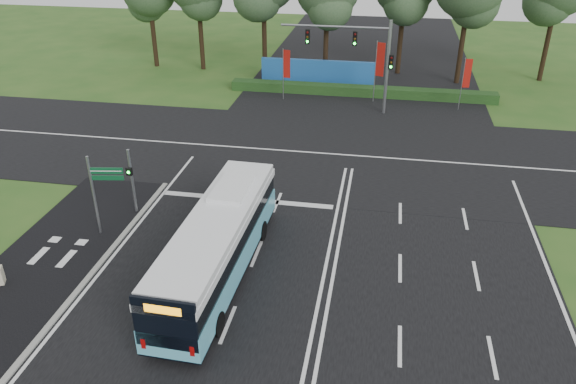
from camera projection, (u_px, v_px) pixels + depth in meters
The scene contains 14 objects.
ground at pixel (327, 261), 25.68m from camera, with size 120.00×120.00×0.00m, color #29531B.
road_main at pixel (327, 261), 25.67m from camera, with size 20.00×120.00×0.04m, color black.
road_cross at pixel (348, 155), 36.12m from camera, with size 120.00×14.00×0.05m, color black.
bike_path at pixel (41, 270), 25.00m from camera, with size 5.00×18.00×0.06m, color black.
kerb_strip at pixel (90, 276), 24.61m from camera, with size 0.25×18.00×0.12m, color gray.
city_bus at pixel (218, 244), 23.95m from camera, with size 2.71×11.42×3.26m.
pedestrian_signal at pixel (132, 179), 28.74m from camera, with size 0.31×0.42×3.59m.
street_sign at pixel (100, 186), 26.57m from camera, with size 1.62×0.35×4.18m.
banner_flag_left at pixel (286, 67), 44.78m from camera, with size 0.61×0.15×4.19m.
banner_flag_mid at pixel (379, 63), 44.00m from camera, with size 0.69×0.30×4.93m.
banner_flag_right at pixel (466, 76), 42.57m from camera, with size 0.60×0.15×4.12m.
traffic_light_gantry at pixel (364, 52), 41.32m from camera, with size 8.41×0.28×7.00m.
hedge at pixel (361, 91), 46.82m from camera, with size 22.00×1.20×0.80m, color #163513.
blue_hoarding at pixel (318, 72), 49.30m from camera, with size 10.00×0.30×2.20m, color #1E5AA6.
Camera 1 is at (1.98, -21.21, 14.80)m, focal length 35.00 mm.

